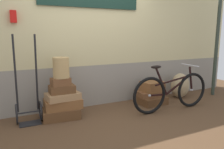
{
  "coord_description": "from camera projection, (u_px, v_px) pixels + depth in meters",
  "views": [
    {
      "loc": [
        -1.62,
        -3.38,
        1.46
      ],
      "look_at": [
        0.14,
        0.24,
        0.72
      ],
      "focal_mm": 35.44,
      "sensor_mm": 36.0,
      "label": 1
    }
  ],
  "objects": [
    {
      "name": "ground",
      "position": [
        111.0,
        119.0,
        3.95
      ],
      "size": [
        9.27,
        5.2,
        0.06
      ],
      "primitive_type": "cube",
      "color": "#513823"
    },
    {
      "name": "station_building",
      "position": [
        93.0,
        35.0,
        4.44
      ],
      "size": [
        7.27,
        0.74,
        2.86
      ],
      "color": "gray",
      "rests_on": "ground"
    },
    {
      "name": "suitcase_0",
      "position": [
        61.0,
        113.0,
        3.88
      ],
      "size": [
        0.67,
        0.45,
        0.18
      ],
      "primitive_type": "cube",
      "rotation": [
        0.0,
        0.0,
        -0.1
      ],
      "color": "brown",
      "rests_on": "ground"
    },
    {
      "name": "suitcase_1",
      "position": [
        63.0,
        103.0,
        3.9
      ],
      "size": [
        0.64,
        0.43,
        0.16
      ],
      "primitive_type": "cube",
      "rotation": [
        0.0,
        0.0,
        -0.03
      ],
      "color": "brown",
      "rests_on": "suitcase_0"
    },
    {
      "name": "suitcase_2",
      "position": [
        63.0,
        96.0,
        3.84
      ],
      "size": [
        0.59,
        0.42,
        0.12
      ],
      "primitive_type": "cube",
      "rotation": [
        0.0,
        0.0,
        0.1
      ],
      "color": "#9E754C",
      "rests_on": "suitcase_1"
    },
    {
      "name": "suitcase_3",
      "position": [
        62.0,
        89.0,
        3.82
      ],
      "size": [
        0.43,
        0.29,
        0.13
      ],
      "primitive_type": "cube",
      "rotation": [
        0.0,
        0.0,
        0.0
      ],
      "color": "brown",
      "rests_on": "suitcase_2"
    },
    {
      "name": "suitcase_4",
      "position": [
        61.0,
        82.0,
        3.78
      ],
      "size": [
        0.33,
        0.24,
        0.13
      ],
      "primitive_type": "cube",
      "rotation": [
        0.0,
        0.0,
        0.09
      ],
      "color": "brown",
      "rests_on": "suitcase_3"
    },
    {
      "name": "suitcase_5",
      "position": [
        151.0,
        100.0,
        4.7
      ],
      "size": [
        0.56,
        0.49,
        0.16
      ],
      "primitive_type": "cube",
      "rotation": [
        0.0,
        0.0,
        0.03
      ],
      "color": "brown",
      "rests_on": "ground"
    },
    {
      "name": "suitcase_6",
      "position": [
        149.0,
        93.0,
        4.7
      ],
      "size": [
        0.55,
        0.46,
        0.11
      ],
      "primitive_type": "cube",
      "rotation": [
        0.0,
        0.0,
        -0.09
      ],
      "color": "brown",
      "rests_on": "suitcase_5"
    },
    {
      "name": "suitcase_7",
      "position": [
        152.0,
        86.0,
        4.66
      ],
      "size": [
        0.47,
        0.4,
        0.21
      ],
      "primitive_type": "cube",
      "rotation": [
        0.0,
        0.0,
        0.12
      ],
      "color": "brown",
      "rests_on": "suitcase_6"
    },
    {
      "name": "wicker_basket",
      "position": [
        61.0,
        68.0,
        3.75
      ],
      "size": [
        0.27,
        0.27,
        0.35
      ],
      "primitive_type": "cylinder",
      "color": "tan",
      "rests_on": "suitcase_4"
    },
    {
      "name": "luggage_trolley",
      "position": [
        28.0,
        104.0,
        3.67
      ],
      "size": [
        0.41,
        0.39,
        1.46
      ],
      "color": "black",
      "rests_on": "ground"
    },
    {
      "name": "burlap_sack",
      "position": [
        180.0,
        86.0,
        5.12
      ],
      "size": [
        0.44,
        0.37,
        0.57
      ],
      "primitive_type": "ellipsoid",
      "color": "tan",
      "rests_on": "ground"
    },
    {
      "name": "bicycle",
      "position": [
        171.0,
        92.0,
        4.25
      ],
      "size": [
        1.72,
        0.46,
        0.9
      ],
      "color": "black",
      "rests_on": "ground"
    }
  ]
}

